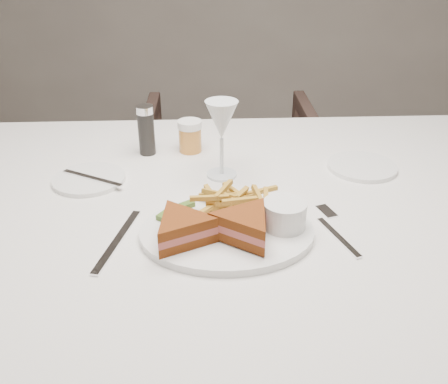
% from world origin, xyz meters
% --- Properties ---
extents(table, '(1.56, 1.12, 0.75)m').
position_xyz_m(table, '(0.06, 0.22, 0.38)').
color(table, silver).
rests_on(table, ground).
extents(chair_far, '(0.73, 0.69, 0.69)m').
position_xyz_m(chair_far, '(0.03, 1.11, 0.35)').
color(chair_far, '#412E28').
rests_on(chair_far, ground).
extents(table_setting, '(0.78, 0.56, 0.18)m').
position_xyz_m(table_setting, '(0.05, 0.18, 0.79)').
color(table_setting, white).
rests_on(table_setting, table).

